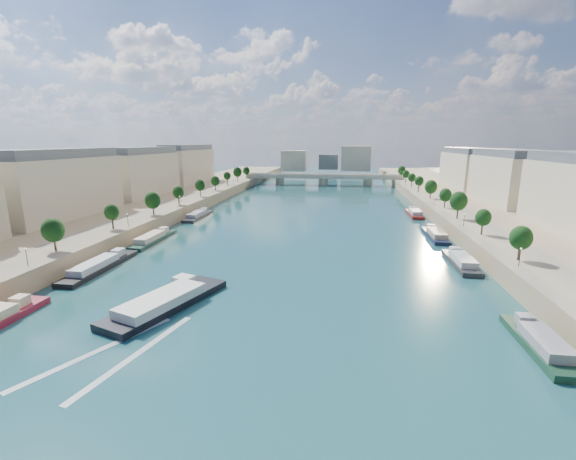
% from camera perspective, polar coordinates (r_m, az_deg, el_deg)
% --- Properties ---
extents(ground, '(700.00, 700.00, 0.00)m').
position_cam_1_polar(ground, '(144.61, 2.25, 0.45)').
color(ground, '#0B2E31').
rests_on(ground, ground).
extents(quay_left, '(44.00, 520.00, 5.00)m').
position_cam_1_polar(quay_left, '(167.36, -23.10, 2.01)').
color(quay_left, '#9E8460').
rests_on(quay_left, ground).
extents(quay_right, '(44.00, 520.00, 5.00)m').
position_cam_1_polar(quay_right, '(154.53, 29.86, 0.47)').
color(quay_right, '#9E8460').
rests_on(quay_right, ground).
extents(pave_left, '(14.00, 520.00, 0.10)m').
position_cam_1_polar(pave_left, '(159.69, -18.56, 2.83)').
color(pave_left, gray).
rests_on(pave_left, quay_left).
extents(pave_right, '(14.00, 520.00, 0.10)m').
position_cam_1_polar(pave_right, '(149.10, 24.62, 1.63)').
color(pave_right, gray).
rests_on(pave_right, quay_right).
extents(trees_left, '(4.80, 268.80, 8.26)m').
position_cam_1_polar(trees_left, '(159.77, -17.74, 4.87)').
color(trees_left, '#382B1E').
rests_on(trees_left, ground).
extents(trees_right, '(4.80, 268.80, 8.26)m').
position_cam_1_polar(trees_right, '(157.21, 23.11, 4.31)').
color(trees_right, '#382B1E').
rests_on(trees_right, ground).
extents(lamps_left, '(0.36, 200.36, 4.28)m').
position_cam_1_polar(lamps_left, '(148.44, -18.78, 3.15)').
color(lamps_left, black).
rests_on(lamps_left, ground).
extents(lamps_right, '(0.36, 200.36, 4.28)m').
position_cam_1_polar(lamps_right, '(152.18, 22.58, 3.07)').
color(lamps_right, black).
rests_on(lamps_right, ground).
extents(buildings_left, '(16.00, 226.00, 23.20)m').
position_cam_1_polar(buildings_left, '(182.54, -25.08, 7.10)').
color(buildings_left, '#C0B694').
rests_on(buildings_left, ground).
extents(buildings_right, '(16.00, 226.00, 23.20)m').
position_cam_1_polar(buildings_right, '(168.65, 33.05, 5.83)').
color(buildings_right, '#C0B694').
rests_on(buildings_right, ground).
extents(skyline, '(79.00, 42.00, 22.00)m').
position_cam_1_polar(skyline, '(360.48, 6.46, 10.30)').
color(skyline, '#C0B694').
rests_on(skyline, ground).
extents(bridge, '(112.00, 12.00, 8.15)m').
position_cam_1_polar(bridge, '(283.47, 5.25, 7.65)').
color(bridge, '#C1B79E').
rests_on(bridge, ground).
extents(tour_barge, '(16.69, 28.57, 3.77)m').
position_cam_1_polar(tour_barge, '(79.65, -17.57, -10.12)').
color(tour_barge, black).
rests_on(tour_barge, ground).
extents(wake, '(16.22, 25.63, 0.04)m').
position_cam_1_polar(wake, '(67.11, -23.81, -16.17)').
color(wake, silver).
rests_on(wake, ground).
extents(moored_barges_left, '(5.00, 152.56, 3.60)m').
position_cam_1_polar(moored_barges_left, '(108.78, -25.78, -4.68)').
color(moored_barges_left, '#1C223F').
rests_on(moored_barges_left, ground).
extents(moored_barges_right, '(5.00, 162.91, 3.60)m').
position_cam_1_polar(moored_barges_right, '(106.48, 24.85, -4.96)').
color(moored_barges_right, black).
rests_on(moored_barges_right, ground).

